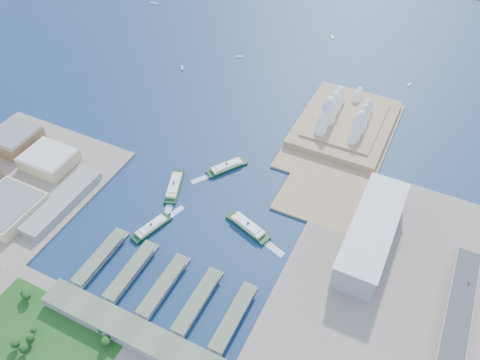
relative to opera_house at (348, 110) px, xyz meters
The scene contains 18 objects.
ground 300.75m from the opera_house, 110.56° to the right, with size 3000.00×3000.00×0.00m, color #0E1E42.
east_land 357.85m from the opera_house, 67.75° to the right, with size 240.00×500.00×3.00m, color gray.
peninsula 36.56m from the opera_house, 82.87° to the right, with size 135.00×220.00×3.00m, color tan.
opera_house is the anchor object (origin of this frame).
toaster_building 219.62m from the opera_house, 65.77° to the right, with size 45.00×155.00×35.00m, color gray.
ferry_wharves 367.50m from the opera_house, 104.38° to the right, with size 184.00×90.00×9.30m, color #58634B, non-canonical shape.
terminal_building 425.27m from the opera_house, 102.24° to the right, with size 200.00×28.00×12.00m, color gray.
park 498.56m from the opera_house, 109.34° to the right, with size 150.00×110.00×16.00m, color #194714, non-canonical shape.
ferry_a 275.16m from the opera_house, 126.08° to the right, with size 15.18×59.64×11.28m, color #0D3518, non-canonical shape.
ferry_b 198.66m from the opera_house, 126.41° to the right, with size 14.68×57.66×10.90m, color #0D3518, non-canonical shape.
ferry_c 329.27m from the opera_house, 117.01° to the right, with size 13.72×53.89×10.19m, color #0D3518, non-canonical shape.
ferry_d 245.93m from the opera_house, 100.85° to the right, with size 15.53×61.00×11.54m, color #0D3518, non-canonical shape.
boat_a 308.87m from the opera_house, behind, with size 3.46×13.84×2.67m, color white, non-canonical shape.
boat_b 259.55m from the opera_house, 154.14° to the left, with size 3.68×10.51×2.84m, color white, non-canonical shape.
boat_c 172.19m from the opera_house, 68.17° to the left, with size 3.11×10.66×2.40m, color white, non-canonical shape.
boat_d 546.35m from the opera_house, 155.00° to the left, with size 3.56×16.28×2.75m, color white, non-canonical shape.
boat_e 277.94m from the opera_house, 112.13° to the left, with size 3.93×12.34×3.03m, color white, non-canonical shape.
car_c 294.86m from the opera_house, 47.47° to the right, with size 1.78×4.37×1.27m, color slate.
Camera 1 is at (208.93, -285.50, 436.69)m, focal length 35.00 mm.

